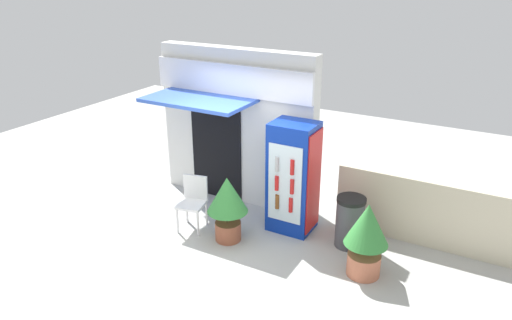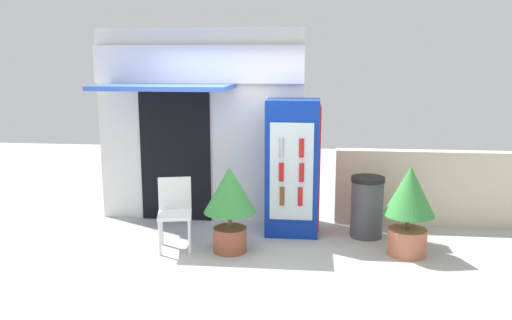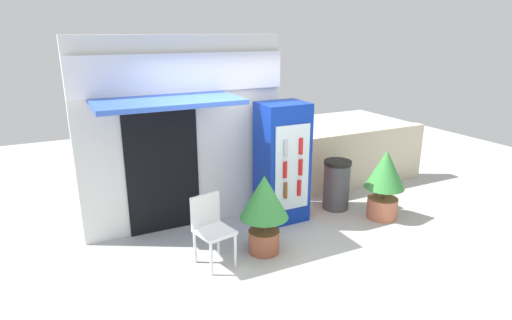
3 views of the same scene
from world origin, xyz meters
TOP-DOWN VIEW (x-y plane):
  - ground at (0.00, 0.00)m, footprint 16.00×16.00m
  - storefront_building at (-0.69, 1.63)m, footprint 2.98×1.28m
  - drink_cooler at (0.70, 1.11)m, footprint 0.72×0.64m
  - plastic_chair at (-0.75, 0.38)m, footprint 0.50×0.51m
  - potted_plant_near_shop at (-0.04, 0.30)m, footprint 0.64×0.64m
  - potted_plant_curbside at (2.12, 0.43)m, footprint 0.61×0.61m
  - trash_bin at (1.69, 1.05)m, footprint 0.45×0.45m
  - stone_boundary_wall at (2.71, 1.69)m, footprint 2.85×0.22m

SIDE VIEW (x-z plane):
  - ground at x=0.00m, z-range 0.00..0.00m
  - trash_bin at x=1.69m, z-range 0.00..0.82m
  - plastic_chair at x=-0.75m, z-range 0.07..0.95m
  - stone_boundary_wall at x=2.71m, z-range 0.00..1.07m
  - potted_plant_curbside at x=2.12m, z-range 0.10..1.20m
  - potted_plant_near_shop at x=-0.04m, z-range 0.14..1.21m
  - drink_cooler at x=0.70m, z-range 0.00..1.83m
  - storefront_building at x=-0.69m, z-range 0.06..2.83m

